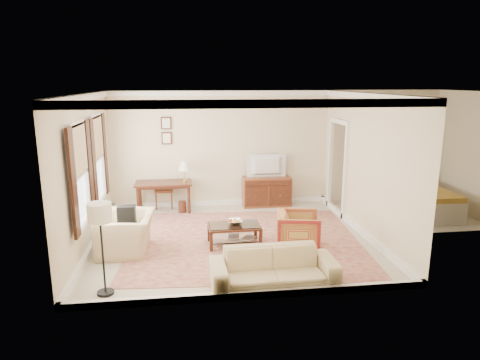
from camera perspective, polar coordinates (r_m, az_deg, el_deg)
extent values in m
cube|color=beige|center=(8.76, -1.05, -7.83)|extent=(5.50, 5.00, 0.01)
cube|color=white|center=(8.18, -1.14, 11.50)|extent=(5.50, 5.00, 0.01)
cube|color=beige|center=(10.80, -2.58, 4.15)|extent=(5.50, 0.01, 2.90)
cube|color=beige|center=(5.94, 1.60, -3.31)|extent=(5.50, 0.01, 2.90)
cube|color=beige|center=(8.50, -19.84, 0.93)|extent=(0.01, 5.00, 2.90)
cube|color=beige|center=(9.07, 16.45, 1.90)|extent=(0.01, 5.00, 2.90)
cube|color=beige|center=(11.07, 20.72, -4.19)|extent=(3.00, 2.70, 0.01)
cube|color=beige|center=(11.54, 27.90, 3.21)|extent=(0.01, 2.70, 2.90)
cube|color=maroon|center=(8.63, 0.73, -8.11)|extent=(4.76, 4.17, 0.01)
cube|color=#4D2416|center=(10.48, -10.15, -0.41)|extent=(1.36, 0.68, 0.05)
cylinder|color=#4D2416|center=(10.37, -13.43, -2.82)|extent=(0.07, 0.07, 0.69)
cylinder|color=#4D2416|center=(10.31, -6.81, -2.64)|extent=(0.07, 0.07, 0.69)
cylinder|color=#4D2416|center=(10.87, -13.17, -2.08)|extent=(0.07, 0.07, 0.69)
cylinder|color=#4D2416|center=(10.81, -6.85, -1.90)|extent=(0.07, 0.07, 0.69)
cube|color=brown|center=(10.92, 3.57, -1.54)|extent=(1.21, 0.47, 0.75)
imported|color=black|center=(10.72, 3.65, 2.82)|extent=(0.94, 0.54, 0.12)
cube|color=#4D2416|center=(8.30, -0.78, -6.20)|extent=(1.01, 0.60, 0.04)
cube|color=silver|center=(8.29, -0.78, -5.98)|extent=(0.95, 0.54, 0.01)
cube|color=silver|center=(8.38, -0.77, -7.77)|extent=(0.93, 0.52, 0.02)
cube|color=#4D2416|center=(8.08, -3.86, -8.25)|extent=(0.06, 0.06, 0.38)
cube|color=#4D2416|center=(8.20, 2.77, -7.91)|extent=(0.06, 0.06, 0.38)
cube|color=#4D2416|center=(8.57, -4.15, -6.98)|extent=(0.06, 0.06, 0.38)
cube|color=#4D2416|center=(8.68, 2.09, -6.68)|extent=(0.06, 0.06, 0.38)
imported|color=silver|center=(8.32, -0.68, -5.48)|extent=(0.42, 0.42, 0.10)
imported|color=brown|center=(8.43, -1.59, -7.46)|extent=(0.28, 0.09, 0.38)
imported|color=brown|center=(8.39, 0.49, -7.60)|extent=(0.24, 0.19, 0.38)
imported|color=maroon|center=(8.19, 7.78, -6.48)|extent=(0.87, 0.91, 0.80)
imported|color=#CAB589|center=(8.24, -14.98, -6.08)|extent=(0.79, 1.15, 0.97)
cube|color=black|center=(8.13, -14.88, -4.48)|extent=(0.23, 0.33, 0.40)
imported|color=#CAB589|center=(6.78, 4.52, -10.84)|extent=(1.97, 0.61, 0.77)
cylinder|color=black|center=(6.95, -17.47, -14.12)|extent=(0.25, 0.25, 0.04)
cylinder|color=black|center=(6.71, -17.82, -9.62)|extent=(0.03, 0.03, 1.19)
cylinder|color=silver|center=(6.49, -18.23, -4.15)|extent=(0.35, 0.35, 0.28)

